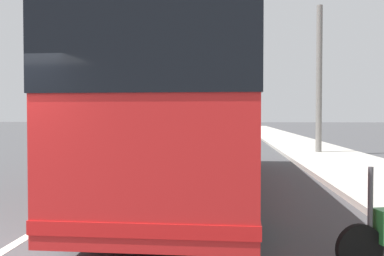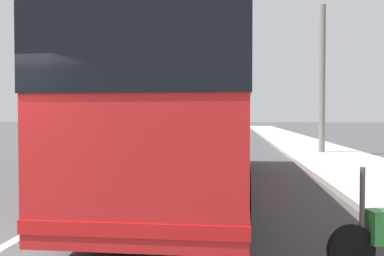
# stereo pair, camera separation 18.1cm
# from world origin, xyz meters

# --- Properties ---
(sidewalk_curb) EXTENTS (110.00, 3.60, 0.14)m
(sidewalk_curb) POSITION_xyz_m (10.00, -7.35, 0.07)
(sidewalk_curb) COLOR #B2ADA3
(sidewalk_curb) RESTS_ON ground
(lane_divider_line) EXTENTS (110.00, 0.16, 0.01)m
(lane_divider_line) POSITION_xyz_m (10.00, 0.00, 0.00)
(lane_divider_line) COLOR silver
(lane_divider_line) RESTS_ON ground
(coach_bus) EXTENTS (12.34, 2.82, 3.52)m
(coach_bus) POSITION_xyz_m (5.80, -2.22, 2.02)
(coach_bus) COLOR red
(coach_bus) RESTS_ON ground
(car_ahead_same_lane) EXTENTS (4.13, 1.97, 1.48)m
(car_ahead_same_lane) POSITION_xyz_m (30.80, 2.19, 0.69)
(car_ahead_same_lane) COLOR navy
(car_ahead_same_lane) RESTS_ON ground
(car_far_distant) EXTENTS (4.22, 1.90, 1.51)m
(car_far_distant) POSITION_xyz_m (25.30, -2.37, 0.72)
(car_far_distant) COLOR black
(car_far_distant) RESTS_ON ground
(car_behind_bus) EXTENTS (4.44, 1.93, 1.55)m
(car_behind_bus) POSITION_xyz_m (51.07, 2.11, 0.73)
(car_behind_bus) COLOR gold
(car_behind_bus) RESTS_ON ground
(utility_pole) EXTENTS (0.27, 0.27, 6.88)m
(utility_pole) POSITION_xyz_m (15.58, -7.24, 3.44)
(utility_pole) COLOR slate
(utility_pole) RESTS_ON ground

